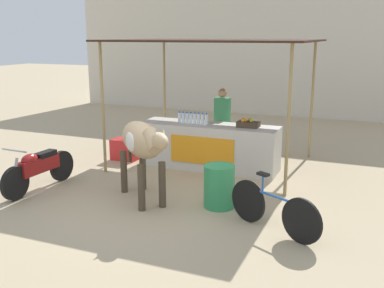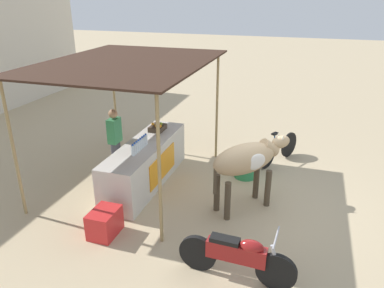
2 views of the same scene
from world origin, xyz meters
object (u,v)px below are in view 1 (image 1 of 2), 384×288
Objects in this scene: vendor_behind_counter at (222,123)px; cow at (142,143)px; fruit_crate at (248,124)px; bicycle_leaning at (273,209)px; stall_counter at (209,146)px; water_barrel at (219,186)px; cooler_box at (126,149)px; motorcycle_parked at (39,168)px.

cow is (-0.39, -3.06, 0.18)m from vendor_behind_counter.
bicycle_leaning is (1.17, -2.76, -0.68)m from fruit_crate.
water_barrel is at bearing -65.07° from stall_counter.
water_barrel is at bearing -33.68° from cooler_box.
bicycle_leaning is at bearing -53.40° from stall_counter.
fruit_crate reaches higher than cooler_box.
cooler_box is at bearing -177.24° from stall_counter.
vendor_behind_counter is at bearing 53.55° from motorcycle_parked.
motorcycle_parked is at bearing -141.24° from fruit_crate.
vendor_behind_counter reaches higher than bicycle_leaning.
fruit_crate reaches higher than bicycle_leaning.
stall_counter is 2.30m from water_barrel.
fruit_crate is 0.61× the size of water_barrel.
bicycle_leaning is at bearing -60.41° from vendor_behind_counter.
vendor_behind_counter is at bearing 22.42° from cooler_box.
fruit_crate is at bearing 93.21° from water_barrel.
fruit_crate is at bearing 112.89° from bicycle_leaning.
cooler_box is at bearing 146.98° from bicycle_leaning.
vendor_behind_counter is 3.02m from water_barrel.
motorcycle_parked is (-2.40, -2.56, -0.05)m from stall_counter.
stall_counter is 2.03m from cooler_box.
vendor_behind_counter reaches higher than cow.
cooler_box is at bearing -157.58° from vendor_behind_counter.
cow is (1.67, -2.21, 0.79)m from cooler_box.
cooler_box is at bearing -177.08° from fruit_crate.
cow is at bearing 6.95° from motorcycle_parked.
stall_counter is at bearing 114.93° from water_barrel.
cow reaches higher than bicycle_leaning.
cooler_box is 0.40× the size of bicycle_leaning.
vendor_behind_counter reaches higher than fruit_crate.
stall_counter is at bearing -93.59° from vendor_behind_counter.
cooler_box is 0.33× the size of motorcycle_parked.
fruit_crate reaches higher than motorcycle_parked.
motorcycle_parked reaches higher than water_barrel.
vendor_behind_counter is 1.11× the size of bicycle_leaning.
fruit_crate is 0.27× the size of vendor_behind_counter.
bicycle_leaning is at bearing -31.06° from water_barrel.
cooler_box is 3.59m from water_barrel.
stall_counter reaches higher than water_barrel.
motorcycle_parked is 1.21× the size of bicycle_leaning.
vendor_behind_counter is 1.04× the size of cow.
water_barrel is at bearing 148.94° from bicycle_leaning.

